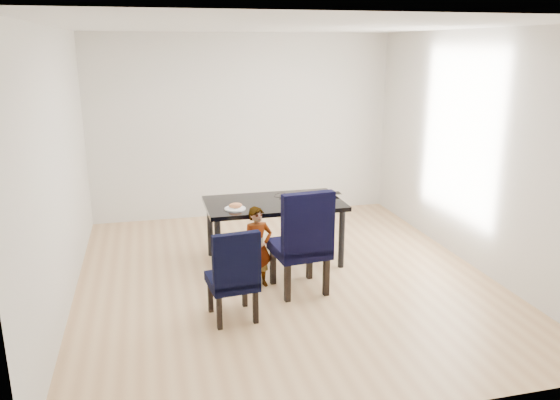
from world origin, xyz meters
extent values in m
cube|color=tan|center=(0.00, 0.00, -0.01)|extent=(4.50, 5.00, 0.01)
cube|color=white|center=(0.00, 0.00, 2.71)|extent=(4.50, 5.00, 0.01)
cube|color=silver|center=(0.00, 2.50, 1.35)|extent=(4.50, 0.01, 2.70)
cube|color=silver|center=(0.00, -2.50, 1.35)|extent=(4.50, 0.01, 2.70)
cube|color=silver|center=(-2.25, 0.00, 1.35)|extent=(0.01, 5.00, 2.70)
cube|color=white|center=(2.25, 0.00, 1.35)|extent=(0.01, 5.00, 2.70)
cube|color=black|center=(0.00, 0.50, 0.38)|extent=(1.60, 0.90, 0.75)
cube|color=black|center=(-0.71, -0.79, 0.46)|extent=(0.48, 0.50, 0.91)
cube|color=black|center=(0.07, -0.34, 0.56)|extent=(0.60, 0.62, 1.13)
imported|color=orange|center=(-0.33, -0.15, 0.44)|extent=(0.35, 0.26, 0.89)
cylinder|color=white|center=(-0.49, 0.30, 0.76)|extent=(0.29, 0.29, 0.01)
ellipsoid|color=#CA7A48|center=(-0.49, 0.29, 0.79)|extent=(0.17, 0.10, 0.06)
imported|color=black|center=(0.68, 0.66, 0.76)|extent=(0.38, 0.25, 0.03)
torus|color=black|center=(0.16, 0.62, 0.75)|extent=(0.17, 0.17, 0.01)
camera|label=1|loc=(-1.40, -5.50, 2.51)|focal=35.00mm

